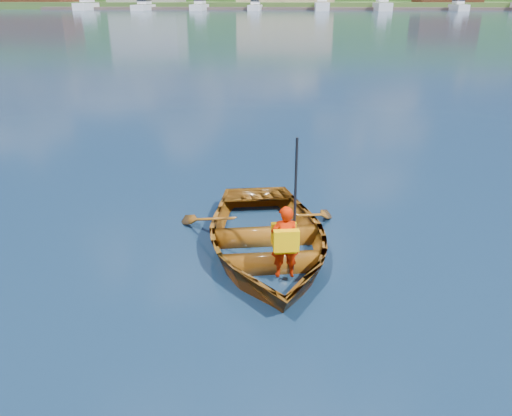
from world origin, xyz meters
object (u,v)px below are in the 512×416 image
at_px(dock, 315,9).
at_px(marina_yachts, 346,5).
at_px(rowboat, 266,238).
at_px(child_paddler, 285,241).

height_order(dock, marina_yachts, marina_yachts).
relative_size(rowboat, marina_yachts, 0.03).
bearing_deg(rowboat, child_paddler, -70.04).
xyz_separation_m(dock, marina_yachts, (8.47, -4.67, 1.01)).
height_order(rowboat, child_paddler, child_paddler).
bearing_deg(rowboat, dock, 88.22).
xyz_separation_m(child_paddler, dock, (4.32, 149.53, -0.24)).
height_order(rowboat, marina_yachts, marina_yachts).
relative_size(child_paddler, marina_yachts, 0.01).
bearing_deg(marina_yachts, dock, 151.15).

